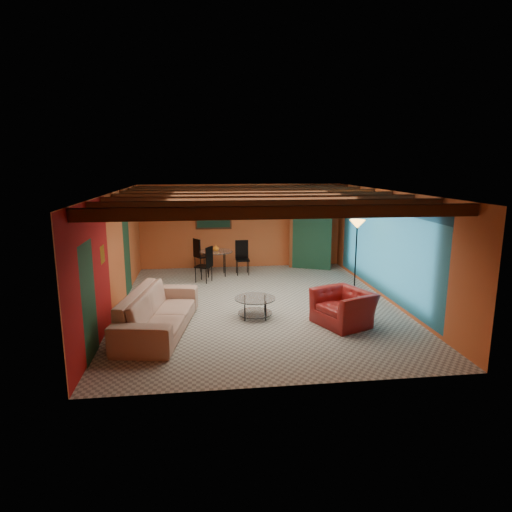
{
  "coord_description": "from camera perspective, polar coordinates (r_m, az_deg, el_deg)",
  "views": [
    {
      "loc": [
        -1.29,
        -10.01,
        3.32
      ],
      "look_at": [
        0.0,
        0.2,
        1.15
      ],
      "focal_mm": 30.65,
      "sensor_mm": 36.0,
      "label": 1
    }
  ],
  "objects": [
    {
      "name": "room",
      "position": [
        10.24,
        0.06,
        6.54
      ],
      "size": [
        6.52,
        8.01,
        2.71
      ],
      "color": "#9B978A",
      "rests_on": "ground"
    },
    {
      "name": "armoire",
      "position": [
        14.32,
        7.01,
        2.72
      ],
      "size": [
        1.34,
        1.03,
        2.11
      ],
      "primitive_type": "cube",
      "rotation": [
        0.0,
        0.0,
        -0.42
      ],
      "color": "brown",
      "rests_on": "ground"
    },
    {
      "name": "floor_lamp",
      "position": [
        11.56,
        12.89,
        -0.11
      ],
      "size": [
        0.52,
        0.52,
        1.94
      ],
      "primitive_type": null,
      "rotation": [
        0.0,
        0.0,
        -0.4
      ],
      "color": "black",
      "rests_on": "ground"
    },
    {
      "name": "dining_table",
      "position": [
        13.26,
        -5.23,
        -0.32
      ],
      "size": [
        2.05,
        2.05,
        1.05
      ],
      "primitive_type": null,
      "rotation": [
        0.0,
        0.0,
        0.02
      ],
      "color": "white",
      "rests_on": "ground"
    },
    {
      "name": "ceiling_fan",
      "position": [
        10.14,
        0.14,
        6.48
      ],
      "size": [
        1.5,
        1.5,
        0.44
      ],
      "primitive_type": null,
      "color": "#472614",
      "rests_on": "ceiling"
    },
    {
      "name": "sofa",
      "position": [
        9.08,
        -12.6,
        -7.05
      ],
      "size": [
        1.57,
        2.98,
        0.83
      ],
      "primitive_type": "imported",
      "rotation": [
        0.0,
        0.0,
        1.4
      ],
      "color": "tan",
      "rests_on": "ground"
    },
    {
      "name": "armchair",
      "position": [
        9.41,
        11.34,
        -6.63
      ],
      "size": [
        1.36,
        1.43,
        0.73
      ],
      "primitive_type": "imported",
      "rotation": [
        0.0,
        0.0,
        -1.15
      ],
      "color": "maroon",
      "rests_on": "ground"
    },
    {
      "name": "painting",
      "position": [
        14.07,
        -5.58,
        5.03
      ],
      "size": [
        1.05,
        0.03,
        0.65
      ],
      "primitive_type": "cube",
      "color": "black",
      "rests_on": "wall_back"
    },
    {
      "name": "coffee_table",
      "position": [
        9.67,
        -0.13,
        -6.73
      ],
      "size": [
        0.98,
        0.98,
        0.46
      ],
      "primitive_type": null,
      "rotation": [
        0.0,
        0.0,
        -0.1
      ],
      "color": "silver",
      "rests_on": "ground"
    },
    {
      "name": "vase",
      "position": [
        13.14,
        -5.28,
        2.31
      ],
      "size": [
        0.2,
        0.2,
        0.19
      ],
      "primitive_type": "imported",
      "rotation": [
        0.0,
        0.0,
        -0.08
      ],
      "color": "orange",
      "rests_on": "dining_table"
    },
    {
      "name": "potted_plant",
      "position": [
        14.18,
        7.14,
        7.99
      ],
      "size": [
        0.54,
        0.49,
        0.52
      ],
      "primitive_type": "imported",
      "rotation": [
        0.0,
        0.0,
        0.2
      ],
      "color": "#26661E",
      "rests_on": "armoire"
    }
  ]
}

